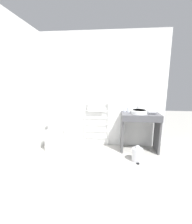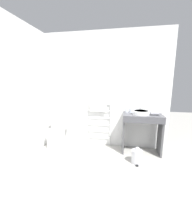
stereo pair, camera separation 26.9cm
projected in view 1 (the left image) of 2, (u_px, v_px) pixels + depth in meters
ground_plane at (94, 178)px, 2.41m from camera, size 12.00×12.00×0.00m
wall_back at (100, 91)px, 3.52m from camera, size 2.98×0.12×2.62m
wall_side at (26, 93)px, 2.94m from camera, size 0.12×2.00×2.62m
toilet at (55, 136)px, 3.38m from camera, size 0.41×0.55×0.78m
towel_radiator at (96, 115)px, 3.54m from camera, size 0.60×0.06×1.06m
vanity_counter at (140, 126)px, 3.27m from camera, size 0.80×0.48×0.85m
sink_basin at (139, 112)px, 3.19m from camera, size 0.35×0.35×0.08m
faucet at (138, 108)px, 3.37m from camera, size 0.02×0.10×0.12m
cup_near_wall at (125, 110)px, 3.41m from camera, size 0.07×0.07×0.09m
cup_near_edge at (129, 110)px, 3.37m from camera, size 0.06×0.06×0.09m
hair_dryer at (152, 112)px, 3.16m from camera, size 0.21×0.17×0.08m
trash_bin at (137, 154)px, 2.90m from camera, size 0.20×0.23×0.33m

